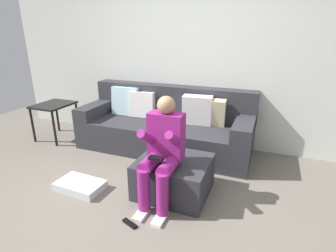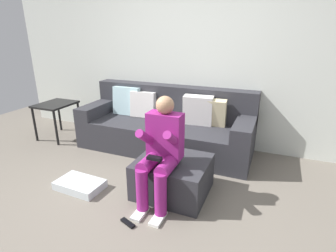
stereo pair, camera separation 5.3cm
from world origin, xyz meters
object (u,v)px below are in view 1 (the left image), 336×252
(person_seated, at_px, (162,150))
(ottoman, at_px, (174,176))
(side_table, at_px, (54,109))
(couch_sectional, at_px, (166,126))
(remote_near_ottoman, at_px, (130,223))
(storage_bin, at_px, (80,186))

(person_seated, bearing_deg, ottoman, 74.66)
(person_seated, xyz_separation_m, side_table, (-2.27, 0.97, -0.08))
(ottoman, distance_m, person_seated, 0.43)
(couch_sectional, distance_m, person_seated, 1.37)
(person_seated, bearing_deg, side_table, 156.89)
(ottoman, distance_m, remote_near_ottoman, 0.69)
(ottoman, relative_size, remote_near_ottoman, 4.56)
(person_seated, height_order, storage_bin, person_seated)
(ottoman, xyz_separation_m, person_seated, (-0.05, -0.20, 0.38))
(storage_bin, bearing_deg, remote_near_ottoman, -21.01)
(ottoman, relative_size, storage_bin, 1.44)
(couch_sectional, xyz_separation_m, person_seated, (0.47, -1.27, 0.23))
(side_table, bearing_deg, remote_near_ottoman, -33.46)
(couch_sectional, height_order, storage_bin, couch_sectional)
(ottoman, distance_m, side_table, 2.47)
(couch_sectional, bearing_deg, storage_bin, -108.12)
(storage_bin, bearing_deg, person_seated, 8.40)
(couch_sectional, distance_m, ottoman, 1.20)
(ottoman, relative_size, person_seated, 0.68)
(person_seated, relative_size, remote_near_ottoman, 6.65)
(couch_sectional, height_order, side_table, couch_sectional)
(side_table, bearing_deg, ottoman, -18.41)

